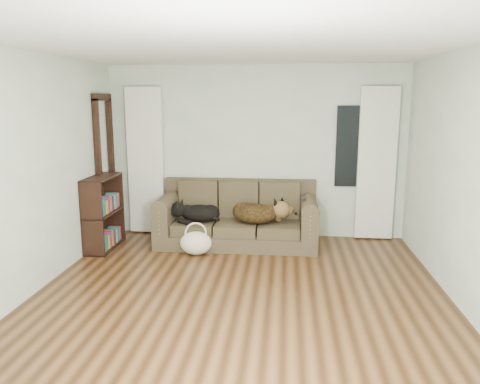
# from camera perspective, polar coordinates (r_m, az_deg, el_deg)

# --- Properties ---
(floor) EXTENTS (5.00, 5.00, 0.00)m
(floor) POSITION_cam_1_polar(r_m,az_deg,el_deg) (5.07, -0.15, -13.13)
(floor) COLOR #311C0C
(floor) RESTS_ON ground
(ceiling) EXTENTS (5.00, 5.00, 0.00)m
(ceiling) POSITION_cam_1_polar(r_m,az_deg,el_deg) (4.64, -0.17, 17.53)
(ceiling) COLOR white
(ceiling) RESTS_ON ground
(wall_back) EXTENTS (4.50, 0.04, 2.60)m
(wall_back) POSITION_cam_1_polar(r_m,az_deg,el_deg) (7.15, 1.90, 4.90)
(wall_back) COLOR silver
(wall_back) RESTS_ON ground
(wall_left) EXTENTS (0.04, 5.00, 2.60)m
(wall_left) POSITION_cam_1_polar(r_m,az_deg,el_deg) (5.40, -24.67, 1.78)
(wall_left) COLOR silver
(wall_left) RESTS_ON ground
(wall_right) EXTENTS (0.04, 5.00, 2.60)m
(wall_right) POSITION_cam_1_polar(r_m,az_deg,el_deg) (4.99, 26.51, 0.91)
(wall_right) COLOR silver
(wall_right) RESTS_ON ground
(curtain_left) EXTENTS (0.55, 0.08, 2.25)m
(curtain_left) POSITION_cam_1_polar(r_m,az_deg,el_deg) (7.40, -11.43, 3.73)
(curtain_left) COLOR white
(curtain_left) RESTS_ON ground
(curtain_right) EXTENTS (0.55, 0.08, 2.25)m
(curtain_right) POSITION_cam_1_polar(r_m,az_deg,el_deg) (7.20, 16.32, 3.29)
(curtain_right) COLOR white
(curtain_right) RESTS_ON ground
(window_pane) EXTENTS (0.50, 0.03, 1.20)m
(window_pane) POSITION_cam_1_polar(r_m,az_deg,el_deg) (7.16, 13.59, 5.40)
(window_pane) COLOR black
(window_pane) RESTS_ON wall_back
(door_casing) EXTENTS (0.07, 0.60, 2.10)m
(door_casing) POSITION_cam_1_polar(r_m,az_deg,el_deg) (7.23, -16.05, 2.54)
(door_casing) COLOR black
(door_casing) RESTS_ON ground
(sofa) EXTENTS (2.30, 0.99, 0.94)m
(sofa) POSITION_cam_1_polar(r_m,az_deg,el_deg) (6.81, -0.35, -2.70)
(sofa) COLOR #362D1B
(sofa) RESTS_ON floor
(dog_black_lab) EXTENTS (0.65, 0.50, 0.25)m
(dog_black_lab) POSITION_cam_1_polar(r_m,az_deg,el_deg) (6.80, -5.17, -2.51)
(dog_black_lab) COLOR black
(dog_black_lab) RESTS_ON sofa
(dog_shepherd) EXTENTS (0.84, 0.73, 0.31)m
(dog_shepherd) POSITION_cam_1_polar(r_m,az_deg,el_deg) (6.69, 2.11, -2.61)
(dog_shepherd) COLOR black
(dog_shepherd) RESTS_ON sofa
(tv_remote) EXTENTS (0.08, 0.20, 0.02)m
(tv_remote) POSITION_cam_1_polar(r_m,az_deg,el_deg) (6.61, 7.64, -0.74)
(tv_remote) COLOR black
(tv_remote) RESTS_ON sofa
(tote_bag) EXTENTS (0.50, 0.42, 0.32)m
(tote_bag) POSITION_cam_1_polar(r_m,az_deg,el_deg) (6.45, -5.39, -6.22)
(tote_bag) COLOR beige
(tote_bag) RESTS_ON floor
(bookshelf) EXTENTS (0.39, 0.85, 1.03)m
(bookshelf) POSITION_cam_1_polar(r_m,az_deg,el_deg) (6.89, -16.32, -2.57)
(bookshelf) COLOR black
(bookshelf) RESTS_ON floor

